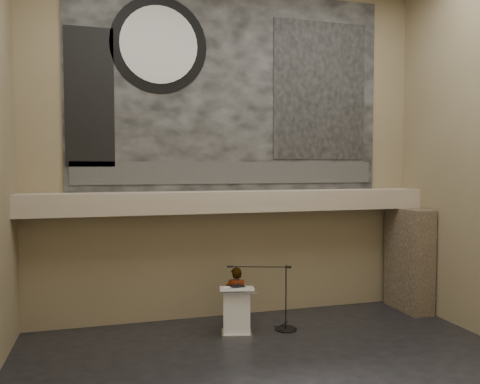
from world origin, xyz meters
name	(u,v)px	position (x,y,z in m)	size (l,w,h in m)	color
floor	(290,383)	(0.00, 0.00, 0.00)	(10.00, 10.00, 0.00)	black
wall_back	(231,149)	(0.00, 4.00, 4.25)	(10.00, 0.02, 8.50)	#806F51
wall_front	(462,114)	(0.00, -4.00, 4.25)	(10.00, 0.02, 8.50)	#806F51
soffit	(236,201)	(0.00, 3.60, 2.95)	(10.00, 0.80, 0.50)	tan
sprinkler_left	(171,215)	(-1.60, 3.55, 2.67)	(0.04, 0.04, 0.06)	#B2893D
sprinkler_right	(308,211)	(1.90, 3.55, 2.67)	(0.04, 0.04, 0.06)	#B2893D
banner	(232,91)	(0.00, 3.97, 5.70)	(8.00, 0.05, 5.00)	black
banner_text_strip	(232,173)	(0.00, 3.93, 3.65)	(7.76, 0.02, 0.55)	#313131
banner_clock_rim	(159,45)	(-1.80, 3.93, 6.70)	(2.30, 2.30, 0.02)	black
banner_clock_face	(159,45)	(-1.80, 3.91, 6.70)	(1.84, 1.84, 0.02)	silver
banner_building_print	(320,91)	(2.40, 3.93, 5.80)	(2.60, 0.02, 3.60)	black
banner_brick_print	(89,97)	(-3.40, 3.93, 5.40)	(1.10, 0.02, 3.20)	black
stone_pier	(409,259)	(4.65, 3.15, 1.35)	(0.60, 1.40, 2.70)	#45382A
lectern	(236,311)	(-0.27, 2.52, 0.55)	(0.86, 0.69, 1.14)	silver
binder	(237,286)	(-0.26, 2.51, 1.12)	(0.27, 0.21, 0.04)	black
papers	(230,288)	(-0.43, 2.46, 1.10)	(0.23, 0.31, 0.01)	white
speaker_person	(236,297)	(-0.14, 3.02, 0.72)	(0.53, 0.35, 1.44)	silver
mic_stand	(283,319)	(0.89, 2.60, 0.24)	(1.57, 0.70, 1.52)	black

